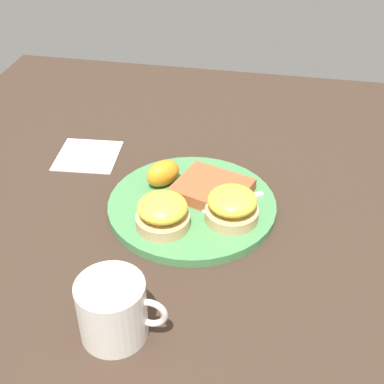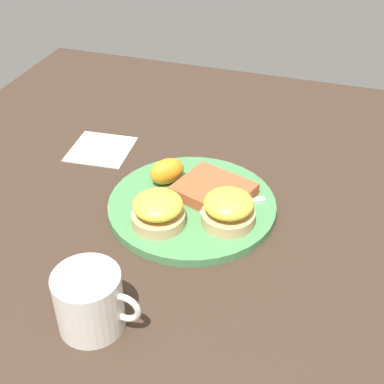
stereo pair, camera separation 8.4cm
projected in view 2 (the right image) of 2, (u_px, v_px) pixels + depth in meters
The scene contains 9 objects.
ground_plane at pixel (192, 209), 0.86m from camera, with size 1.10×1.10×0.00m, color #38281E.
plate at pixel (192, 206), 0.85m from camera, with size 0.27×0.27×0.01m, color #47844C.
sandwich_benedict_left at pixel (158, 210), 0.79m from camera, with size 0.08×0.08×0.05m.
sandwich_benedict_right at pixel (228, 209), 0.80m from camera, with size 0.08×0.08×0.05m.
hashbrown_patty at pixel (214, 191), 0.86m from camera, with size 0.11×0.10×0.02m, color #A7502C.
orange_wedge at pixel (167, 171), 0.88m from camera, with size 0.06×0.04×0.04m, color orange.
fork at pixel (196, 215), 0.82m from camera, with size 0.17×0.14×0.00m.
cup at pixel (90, 301), 0.65m from camera, with size 0.11×0.08×0.08m.
napkin at pixel (101, 149), 1.00m from camera, with size 0.11×0.11×0.00m, color white.
Camera 2 is at (0.21, -0.64, 0.53)m, focal length 50.00 mm.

